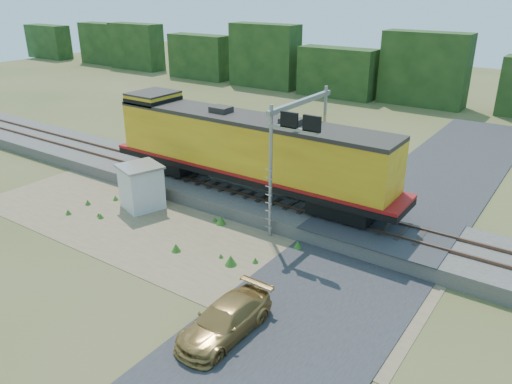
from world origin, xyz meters
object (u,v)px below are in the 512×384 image
Objects in this scene: locomotive at (244,149)px; car at (225,320)px; signal_gantry at (300,131)px; shed at (141,187)px.

car is at bearing -57.48° from locomotive.
signal_gantry is at bearing -9.37° from locomotive.
signal_gantry is at bearing 40.40° from shed.
signal_gantry is (8.48, 3.36, 3.90)m from shed.
signal_gantry is 11.07m from car.
locomotive reaches higher than car.
locomotive is 12.62m from car.
signal_gantry reaches higher than car.
car is at bearing -74.98° from signal_gantry.
signal_gantry is (4.01, -0.66, 1.86)m from locomotive.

